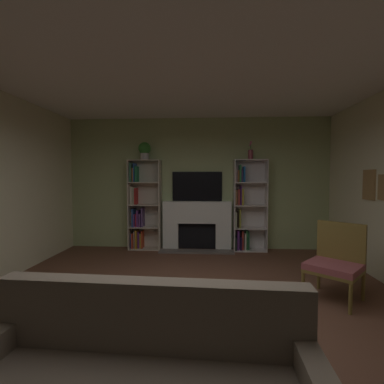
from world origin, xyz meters
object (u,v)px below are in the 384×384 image
Objects in this scene: tv at (197,186)px; armchair at (336,261)px; coffee_table at (164,314)px; vase_with_flowers at (251,154)px; bookshelf_left at (141,208)px; bookshelf_right at (246,208)px; potted_plant at (145,150)px; fireplace at (197,224)px.

tv is 1.11× the size of armchair.
tv is 1.22× the size of coffee_table.
vase_with_flowers is at bearing -5.96° from tv.
bookshelf_right is at bearing -0.00° from bookshelf_left.
bookshelf_left is 2.20× the size of coffee_table.
bookshelf_left reaches higher than tv.
potted_plant is at bearing 105.33° from coffee_table.
coffee_table is at bearing -109.66° from vase_with_flowers.
fireplace is at bearing -90.00° from tv.
armchair is at bearing -51.69° from fireplace.
armchair is (3.06, -2.38, -1.68)m from potted_plant.
fireplace is at bearing 128.31° from armchair.
potted_plant is 4.18m from coffee_table.
bookshelf_left is at bearing 162.09° from potted_plant.
bookshelf_left is (-1.24, -0.00, 0.35)m from fireplace.
bookshelf_left is 2.00× the size of armchair.
armchair is 2.41m from coffee_table.
coffee_table is at bearing -74.67° from potted_plant.
fireplace reaches higher than armchair.
vase_with_flowers reaches higher than potted_plant.
bookshelf_left is 4.94× the size of vase_with_flowers.
potted_plant is (-1.15, -0.12, 0.80)m from tv.
fireplace is at bearing 178.41° from vase_with_flowers.
bookshelf_left reaches higher than coffee_table.
vase_with_flowers is at bearing -0.70° from bookshelf_left.
bookshelf_left is at bearing 180.00° from bookshelf_right.
bookshelf_right is 1.18m from vase_with_flowers.
bookshelf_right is 2.20× the size of coffee_table.
fireplace is 0.83m from tv.
fireplace is 1.62× the size of armchair.
fireplace is 3.08m from armchair.
armchair is (1.91, -2.50, -0.89)m from tv.
vase_with_flowers is 0.45× the size of coffee_table.
vase_with_flowers is 2.97m from armchair.
coffee_table is (-1.30, -3.63, -1.74)m from vase_with_flowers.
armchair is at bearing -72.23° from vase_with_flowers.
tv is at bearing 175.09° from bookshelf_right.
tv is 3.89m from coffee_table.
vase_with_flowers reaches higher than fireplace.
coffee_table is at bearing -148.89° from armchair.
bookshelf_left is at bearing 142.50° from armchair.
potted_plant reaches higher than tv.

